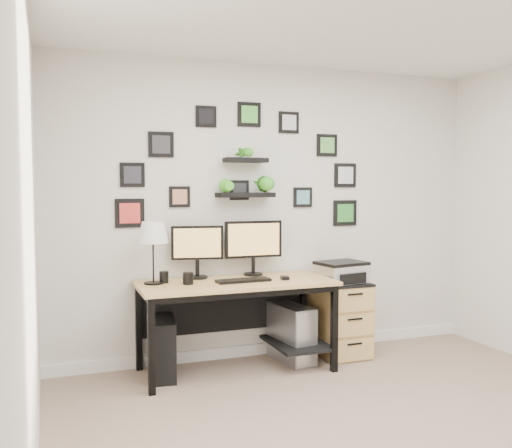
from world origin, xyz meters
name	(u,v)px	position (x,y,z in m)	size (l,w,h in m)	color
room	(274,347)	(0.00, 1.98, 0.05)	(4.00, 4.00, 4.00)	tan
desk	(239,295)	(-0.44, 1.67, 0.63)	(1.60, 0.70, 0.75)	tan
monitor_left	(197,248)	(-0.74, 1.86, 1.01)	(0.43, 0.20, 0.44)	black
monitor_right	(253,243)	(-0.24, 1.86, 1.03)	(0.51, 0.17, 0.48)	black
keyboard	(243,280)	(-0.44, 1.58, 0.76)	(0.44, 0.14, 0.02)	black
mouse	(285,278)	(-0.07, 1.56, 0.76)	(0.06, 0.09, 0.03)	black
table_lamp	(153,234)	(-1.14, 1.73, 1.15)	(0.24, 0.24, 0.50)	black
mug	(188,278)	(-0.88, 1.62, 0.80)	(0.08, 0.08, 0.09)	black
pen_cup	(164,277)	(-1.05, 1.75, 0.80)	(0.07, 0.07, 0.09)	black
pc_tower_black	(161,348)	(-1.09, 1.70, 0.24)	(0.21, 0.47, 0.47)	black
pc_tower_grey	(292,333)	(0.05, 1.70, 0.25)	(0.28, 0.52, 0.49)	gray
file_cabinet	(340,318)	(0.54, 1.72, 0.34)	(0.43, 0.53, 0.67)	tan
printer	(342,272)	(0.52, 1.68, 0.76)	(0.46, 0.39, 0.19)	silver
wall_decor	(247,172)	(-0.27, 1.93, 1.65)	(2.25, 0.18, 1.11)	black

